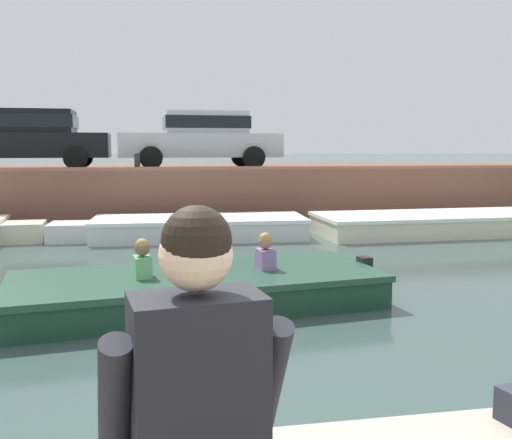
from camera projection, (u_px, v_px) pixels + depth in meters
The scene contains 10 objects.
ground_plane at pixel (205, 285), 8.45m from camera, with size 400.00×400.00×0.00m, color #384C47.
far_quay_wall at pixel (177, 191), 17.28m from camera, with size 60.00×6.00×1.48m, color brown.
far_wall_coping at pixel (182, 168), 14.37m from camera, with size 60.00×0.24×0.08m, color #925F4C.
boat_moored_central_white at pixel (189, 228), 12.85m from camera, with size 5.71×2.02×0.48m.
boat_moored_east_cream at pixel (449, 223), 13.60m from camera, with size 6.95×2.22×0.49m.
motorboat_passing at pixel (182, 290), 7.24m from camera, with size 5.72×2.47×0.92m.
car_left_inner_black at pixel (28, 137), 14.99m from camera, with size 4.34×2.05×1.54m.
car_centre_silver at pixel (202, 137), 15.80m from camera, with size 4.44×2.08×1.54m.
mooring_bollard_mid at pixel (137, 160), 14.28m from camera, with size 0.15×0.15×0.45m.
person_seated_left at pixel (195, 410), 1.62m from camera, with size 0.57×0.57×0.96m.
Camera 1 is at (-0.73, -2.12, 2.01)m, focal length 40.00 mm.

